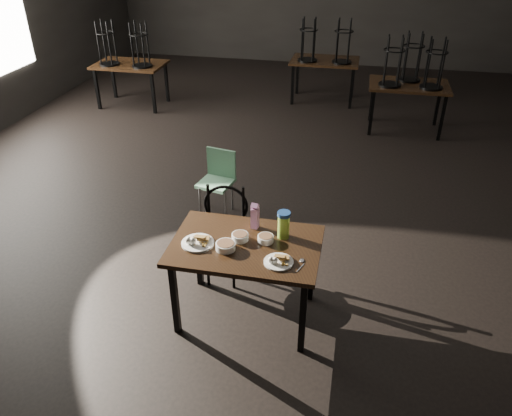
% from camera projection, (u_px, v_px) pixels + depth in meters
% --- Properties ---
extents(main_table, '(1.20, 0.80, 0.75)m').
position_uv_depth(main_table, '(246.00, 252.00, 4.04)').
color(main_table, black).
rests_on(main_table, ground).
extents(plate_left, '(0.26, 0.26, 0.09)m').
position_uv_depth(plate_left, '(197.00, 241.00, 3.99)').
color(plate_left, white).
rests_on(plate_left, main_table).
extents(plate_right, '(0.23, 0.23, 0.07)m').
position_uv_depth(plate_right, '(278.00, 261.00, 3.77)').
color(plate_right, white).
rests_on(plate_right, main_table).
extents(bowl_near, '(0.14, 0.14, 0.05)m').
position_uv_depth(bowl_near, '(240.00, 237.00, 4.03)').
color(bowl_near, white).
rests_on(bowl_near, main_table).
extents(bowl_far, '(0.13, 0.13, 0.05)m').
position_uv_depth(bowl_far, '(266.00, 238.00, 4.01)').
color(bowl_far, white).
rests_on(bowl_far, main_table).
extents(bowl_big, '(0.16, 0.16, 0.05)m').
position_uv_depth(bowl_big, '(226.00, 246.00, 3.92)').
color(bowl_big, white).
rests_on(bowl_big, main_table).
extents(juice_carton, '(0.07, 0.07, 0.24)m').
position_uv_depth(juice_carton, '(255.00, 216.00, 4.15)').
color(juice_carton, '#961B7B').
rests_on(juice_carton, main_table).
extents(water_bottle, '(0.13, 0.13, 0.24)m').
position_uv_depth(water_bottle, '(284.00, 224.00, 4.02)').
color(water_bottle, '#A4D93F').
rests_on(water_bottle, main_table).
extents(spoon, '(0.05, 0.18, 0.01)m').
position_uv_depth(spoon, '(302.00, 261.00, 3.79)').
color(spoon, silver).
rests_on(spoon, main_table).
extents(bentwood_chair, '(0.44, 0.43, 0.91)m').
position_uv_depth(bentwood_chair, '(224.00, 227.00, 4.60)').
color(bentwood_chair, black).
rests_on(bentwood_chair, ground).
extents(school_chair, '(0.41, 0.41, 0.76)m').
position_uv_depth(school_chair, '(218.00, 177.00, 5.63)').
color(school_chair, '#69A37D').
rests_on(school_chair, ground).
extents(bg_table_left, '(1.20, 0.80, 1.48)m').
position_uv_depth(bg_table_left, '(129.00, 64.00, 8.63)').
color(bg_table_left, black).
rests_on(bg_table_left, ground).
extents(bg_table_right, '(1.20, 0.80, 1.48)m').
position_uv_depth(bg_table_right, '(410.00, 82.00, 7.63)').
color(bg_table_right, black).
rests_on(bg_table_right, ground).
extents(bg_table_far, '(1.20, 0.80, 1.48)m').
position_uv_depth(bg_table_far, '(325.00, 60.00, 8.85)').
color(bg_table_far, black).
rests_on(bg_table_far, ground).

